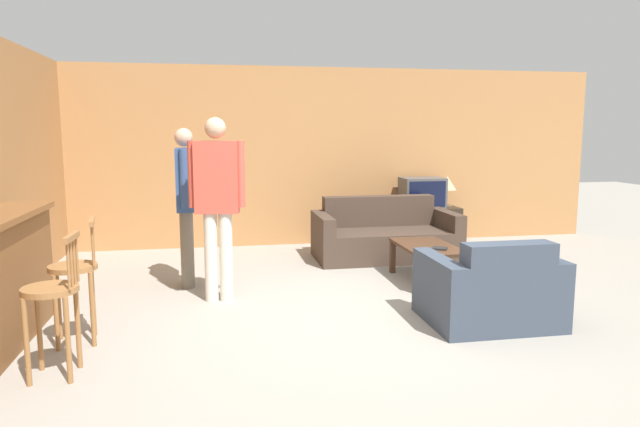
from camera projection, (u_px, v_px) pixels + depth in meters
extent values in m
plane|color=gray|center=(348.00, 320.00, 5.12)|extent=(24.00, 24.00, 0.00)
cube|color=#B27A47|center=(293.00, 157.00, 8.39)|extent=(9.40, 0.08, 2.60)
cube|color=#B27A47|center=(0.00, 170.00, 5.59)|extent=(0.08, 8.55, 2.60)
cylinder|color=#996638|center=(50.00, 289.00, 3.85)|extent=(0.38, 0.38, 0.04)
cylinder|color=#996638|center=(39.00, 329.00, 4.00)|extent=(0.04, 0.04, 0.60)
cylinder|color=#996638|center=(26.00, 343.00, 3.75)|extent=(0.04, 0.04, 0.60)
cylinder|color=#996638|center=(78.00, 327.00, 4.05)|extent=(0.04, 0.04, 0.60)
cylinder|color=#996638|center=(68.00, 340.00, 3.79)|extent=(0.04, 0.04, 0.60)
cylinder|color=#996638|center=(77.00, 259.00, 3.96)|extent=(0.02, 0.02, 0.32)
cylinder|color=#996638|center=(74.00, 262.00, 3.89)|extent=(0.02, 0.02, 0.32)
cylinder|color=#996638|center=(71.00, 264.00, 3.81)|extent=(0.02, 0.02, 0.32)
cylinder|color=#996638|center=(68.00, 267.00, 3.74)|extent=(0.02, 0.02, 0.32)
cube|color=#996638|center=(71.00, 237.00, 3.83)|extent=(0.04, 0.32, 0.04)
cylinder|color=#996638|center=(73.00, 267.00, 4.48)|extent=(0.43, 0.43, 0.04)
cylinder|color=#996638|center=(59.00, 304.00, 4.60)|extent=(0.04, 0.04, 0.60)
cylinder|color=#996638|center=(56.00, 313.00, 4.36)|extent=(0.04, 0.04, 0.60)
cylinder|color=#996638|center=(93.00, 300.00, 4.69)|extent=(0.04, 0.04, 0.60)
cylinder|color=#996638|center=(92.00, 309.00, 4.45)|extent=(0.04, 0.04, 0.60)
cylinder|color=#996638|center=(93.00, 241.00, 4.61)|extent=(0.02, 0.02, 0.32)
cylinder|color=#996638|center=(93.00, 243.00, 4.54)|extent=(0.02, 0.02, 0.32)
cylinder|color=#996638|center=(93.00, 244.00, 4.47)|extent=(0.02, 0.02, 0.32)
cylinder|color=#996638|center=(93.00, 246.00, 4.40)|extent=(0.02, 0.02, 0.32)
cube|color=#996638|center=(92.00, 222.00, 4.48)|extent=(0.09, 0.32, 0.04)
cube|color=#423328|center=(385.00, 244.00, 7.56)|extent=(1.54, 0.94, 0.39)
cube|color=#423328|center=(378.00, 211.00, 7.85)|extent=(1.54, 0.22, 0.41)
cube|color=#423328|center=(323.00, 238.00, 7.38)|extent=(0.16, 0.94, 0.61)
cube|color=#423328|center=(446.00, 234.00, 7.69)|extent=(0.16, 0.94, 0.61)
cube|color=#384251|center=(487.00, 300.00, 5.05)|extent=(0.77, 0.89, 0.39)
cube|color=#384251|center=(509.00, 266.00, 4.67)|extent=(0.77, 0.22, 0.39)
cube|color=#384251|center=(536.00, 286.00, 5.12)|extent=(0.16, 0.89, 0.60)
cube|color=#384251|center=(438.00, 291.00, 4.95)|extent=(0.16, 0.89, 0.60)
cube|color=#472D1E|center=(427.00, 247.00, 6.35)|extent=(0.57, 1.02, 0.04)
cube|color=#472D1E|center=(421.00, 277.00, 5.88)|extent=(0.06, 0.06, 0.39)
cube|color=#472D1E|center=(465.00, 274.00, 5.97)|extent=(0.06, 0.06, 0.39)
cube|color=#472D1E|center=(393.00, 257.00, 6.80)|extent=(0.06, 0.06, 0.39)
cube|color=#472D1E|center=(432.00, 255.00, 6.88)|extent=(0.06, 0.06, 0.39)
cube|color=#2D2319|center=(421.00, 226.00, 8.53)|extent=(1.10, 0.51, 0.55)
cube|color=#4C4C4C|center=(422.00, 193.00, 8.46)|extent=(0.62, 0.44, 0.44)
cube|color=black|center=(428.00, 194.00, 8.25)|extent=(0.55, 0.01, 0.37)
cube|color=black|center=(440.00, 248.00, 6.13)|extent=(0.20, 0.19, 0.02)
cylinder|color=brown|center=(446.00, 206.00, 8.56)|extent=(0.16, 0.16, 0.02)
cylinder|color=brown|center=(447.00, 197.00, 8.54)|extent=(0.03, 0.03, 0.23)
cone|color=tan|center=(447.00, 183.00, 8.51)|extent=(0.28, 0.28, 0.21)
cylinder|color=#756B5B|center=(187.00, 247.00, 6.26)|extent=(0.14, 0.14, 0.84)
cylinder|color=#756B5B|center=(187.00, 250.00, 6.11)|extent=(0.14, 0.14, 0.84)
cube|color=#335189|center=(185.00, 179.00, 6.07)|extent=(0.19, 0.46, 0.66)
cylinder|color=#335189|center=(185.00, 175.00, 6.31)|extent=(0.09, 0.09, 0.61)
cylinder|color=#335189|center=(184.00, 179.00, 5.83)|extent=(0.09, 0.09, 0.61)
sphere|color=tan|center=(183.00, 137.00, 6.01)|extent=(0.19, 0.19, 0.19)
cylinder|color=silver|center=(226.00, 257.00, 5.64)|extent=(0.13, 0.13, 0.89)
cylinder|color=silver|center=(211.00, 257.00, 5.63)|extent=(0.13, 0.13, 0.89)
cube|color=#CC4C3D|center=(216.00, 177.00, 5.52)|extent=(0.44, 0.22, 0.70)
cylinder|color=#CC4C3D|center=(240.00, 174.00, 5.53)|extent=(0.08, 0.08, 0.65)
cylinder|color=#CC4C3D|center=(192.00, 174.00, 5.50)|extent=(0.08, 0.08, 0.65)
sphere|color=tan|center=(215.00, 128.00, 5.45)|extent=(0.20, 0.20, 0.20)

